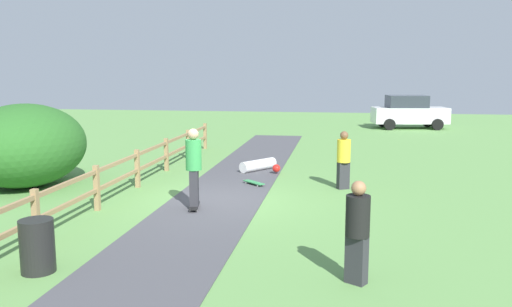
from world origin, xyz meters
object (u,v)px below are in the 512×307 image
at_px(skater_fallen, 260,165).
at_px(bystander_black, 357,228).
at_px(skater_riding, 194,164).
at_px(bystander_yellow, 344,157).
at_px(trash_bin, 37,246).
at_px(bush_large, 25,145).
at_px(parked_car_white, 409,112).
at_px(skateboard_loose, 254,182).

relative_size(skater_fallen, bystander_black, 0.82).
bearing_deg(skater_riding, bystander_black, -46.50).
xyz_separation_m(skater_riding, bystander_yellow, (3.56, 2.86, -0.21)).
bearing_deg(bystander_black, bystander_yellow, 91.55).
height_order(trash_bin, bystander_black, bystander_black).
xyz_separation_m(bush_large, trash_bin, (4.03, -6.07, -0.75)).
distance_m(bush_large, bystander_yellow, 9.14).
distance_m(trash_bin, parked_car_white, 25.48).
bearing_deg(bystander_yellow, bush_large, -173.11).
bearing_deg(bystander_yellow, skater_fallen, 140.57).
height_order(skater_fallen, parked_car_white, parked_car_white).
bearing_deg(trash_bin, skater_fallen, 76.31).
xyz_separation_m(skater_riding, skateboard_loose, (0.98, 2.91, -1.03)).
height_order(trash_bin, parked_car_white, parked_car_white).
distance_m(trash_bin, skater_riding, 4.60).
height_order(bush_large, bystander_black, bush_large).
bearing_deg(trash_bin, bush_large, 123.61).
distance_m(trash_bin, skater_fallen, 9.70).
height_order(skater_riding, skater_fallen, skater_riding).
distance_m(trash_bin, bystander_black, 5.25).
bearing_deg(bush_large, skater_fallen, 27.91).
bearing_deg(parked_car_white, bush_large, -125.83).
xyz_separation_m(skater_fallen, parked_car_white, (6.55, 14.48, 0.76)).
xyz_separation_m(trash_bin, bystander_yellow, (5.03, 7.16, 0.45)).
relative_size(bystander_black, parked_car_white, 0.38).
xyz_separation_m(trash_bin, skater_fallen, (2.29, 9.42, -0.25)).
bearing_deg(skater_riding, trash_bin, -108.97).
bearing_deg(bystander_yellow, bystander_black, -88.45).
bearing_deg(skateboard_loose, trash_bin, -108.82).
height_order(skater_riding, parked_car_white, skater_riding).
distance_m(bush_large, skater_riding, 5.79).
relative_size(skater_riding, skateboard_loose, 2.71).
relative_size(bush_large, trash_bin, 4.35).
distance_m(skater_riding, skateboard_loose, 3.24).
distance_m(trash_bin, bystander_yellow, 8.77).
distance_m(bystander_black, parked_car_white, 23.81).
relative_size(bystander_yellow, parked_car_white, 0.37).
bearing_deg(skateboard_loose, bystander_yellow, -1.05).
height_order(skater_fallen, skateboard_loose, skater_fallen).
xyz_separation_m(bush_large, bystander_black, (9.25, -5.71, -0.29)).
bearing_deg(skateboard_loose, skater_fallen, 94.25).
bearing_deg(skater_fallen, parked_car_white, 65.67).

